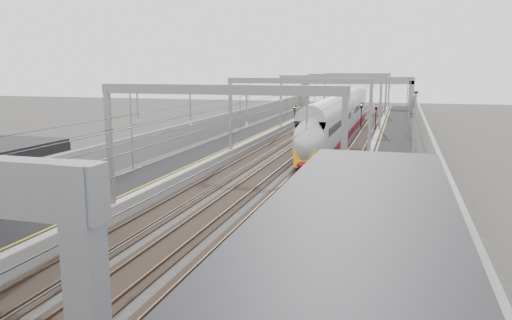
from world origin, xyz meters
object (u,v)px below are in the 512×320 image
Objects in this scene: overbridge at (356,85)px; signal_green at (295,113)px; train at (339,121)px; bench at (376,292)px.

signal_green is at bearing -98.58° from overbridge.
train is 14.26× the size of signal_green.
bench is (8.34, -86.62, -3.71)m from overbridge.
train is (1.50, -39.54, -3.20)m from overbridge.
overbridge is at bearing 92.17° from train.
bench is at bearing -81.74° from train.
train is 8.40m from signal_green.
signal_green is (-5.20, -34.48, -2.89)m from overbridge.
bench is 53.88m from signal_green.
signal_green is (-6.70, 5.06, 0.31)m from train.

